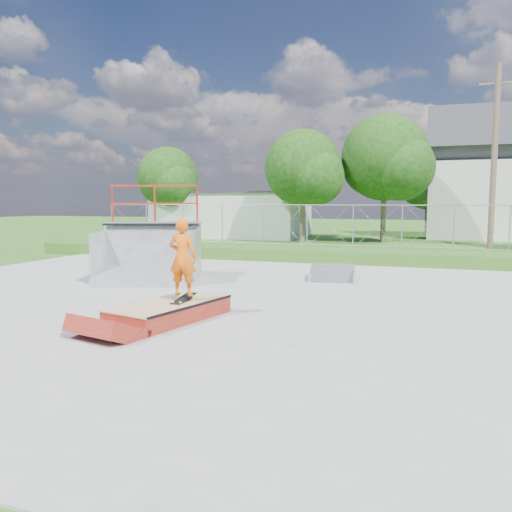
{
  "coord_description": "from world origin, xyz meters",
  "views": [
    {
      "loc": [
        4.9,
        -10.86,
        2.41
      ],
      "look_at": [
        1.03,
        0.54,
        1.1
      ],
      "focal_mm": 35.0,
      "sensor_mm": 36.0,
      "label": 1
    }
  ],
  "objects_px": {
    "flat_bank_ramp": "(332,274)",
    "skater": "(183,261)",
    "grind_box": "(170,312)",
    "quarter_pipe": "(148,233)"
  },
  "relations": [
    {
      "from": "quarter_pipe",
      "to": "flat_bank_ramp",
      "type": "height_order",
      "value": "quarter_pipe"
    },
    {
      "from": "flat_bank_ramp",
      "to": "skater",
      "type": "relative_size",
      "value": 0.91
    },
    {
      "from": "quarter_pipe",
      "to": "grind_box",
      "type": "bearing_deg",
      "value": -73.74
    },
    {
      "from": "flat_bank_ramp",
      "to": "skater",
      "type": "distance_m",
      "value": 6.42
    },
    {
      "from": "flat_bank_ramp",
      "to": "skater",
      "type": "height_order",
      "value": "skater"
    },
    {
      "from": "grind_box",
      "to": "skater",
      "type": "relative_size",
      "value": 1.75
    },
    {
      "from": "grind_box",
      "to": "flat_bank_ramp",
      "type": "distance_m",
      "value": 6.62
    },
    {
      "from": "skater",
      "to": "grind_box",
      "type": "bearing_deg",
      "value": 45.41
    },
    {
      "from": "skater",
      "to": "quarter_pipe",
      "type": "bearing_deg",
      "value": -56.19
    },
    {
      "from": "grind_box",
      "to": "flat_bank_ramp",
      "type": "bearing_deg",
      "value": 84.22
    }
  ]
}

